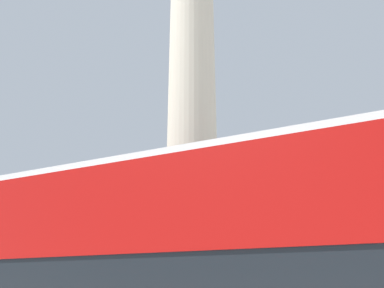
% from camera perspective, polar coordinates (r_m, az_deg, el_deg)
% --- Properties ---
extents(monument_column, '(6.22, 6.22, 25.52)m').
position_cam_1_polar(monument_column, '(16.27, 0.00, 4.05)').
color(monument_column, '#BCB29E').
rests_on(monument_column, ground_plane).
extents(bus_c, '(10.59, 3.44, 4.42)m').
position_cam_1_polar(bus_c, '(7.40, -4.90, -19.20)').
color(bus_c, '#A80F0C').
rests_on(bus_c, ground_plane).
extents(street_lamp, '(0.46, 0.46, 6.94)m').
position_cam_1_polar(street_lamp, '(11.82, 13.05, -11.33)').
color(street_lamp, black).
rests_on(street_lamp, ground_plane).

